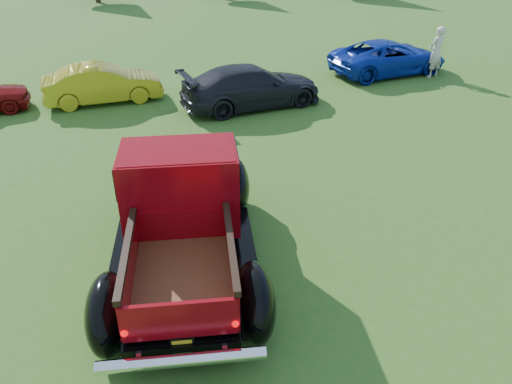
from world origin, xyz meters
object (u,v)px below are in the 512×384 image
show_car_grey (252,86)px  pickup_truck (182,204)px  show_car_blue (388,57)px  spectator (436,52)px  show_car_yellow (103,84)px

show_car_grey → pickup_truck: bearing=147.6°
show_car_blue → spectator: size_ratio=2.44×
pickup_truck → spectator: 14.10m
show_car_yellow → spectator: (12.43, -0.19, 0.33)m
pickup_truck → show_car_blue: (9.35, 9.84, -0.36)m
spectator → show_car_grey: bearing=-9.8°
pickup_truck → show_car_grey: pickup_truck is taller
spectator → show_car_yellow: bearing=-21.5°
pickup_truck → show_car_yellow: (-1.56, 9.17, -0.38)m
pickup_truck → show_car_grey: bearing=74.6°
show_car_grey → show_car_blue: 6.58m
show_car_blue → show_car_grey: bearing=101.7°
pickup_truck → show_car_blue: bearing=54.1°
pickup_truck → show_car_yellow: bearing=107.2°
show_car_blue → spectator: 1.77m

